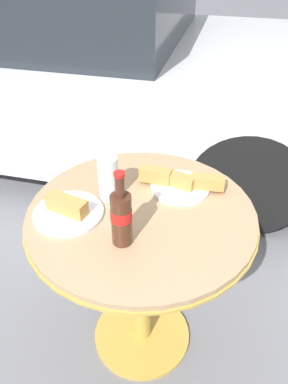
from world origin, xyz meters
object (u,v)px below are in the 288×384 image
Objects in this scene: lunch_plate_near at (68,210)px; bistro_table at (141,246)px; drinking_glass at (108,179)px; lunch_plate_far at (180,183)px; parked_car at (58,65)px; cola_bottle_left at (121,216)px.

bistro_table is at bearing 18.52° from lunch_plate_near.
drinking_glass is at bearing 51.46° from lunch_plate_near.
lunch_plate_near and lunch_plate_far have the same top height.
lunch_plate_near is at bearing -64.25° from parked_car.
lunch_plate_far reaches higher than bistro_table.
cola_bottle_left is 2.09m from parked_car.
bistro_table is 0.17× the size of parked_car.
drinking_glass is 0.04× the size of parked_car.
cola_bottle_left is 0.82× the size of lunch_plate_far.
lunch_plate_far is at bearing 35.31° from lunch_plate_near.
drinking_glass is 0.52× the size of lunch_plate_far.
parked_car is at bearing 119.98° from cola_bottle_left.
drinking_glass is (-0.11, 0.20, -0.03)m from cola_bottle_left.
bistro_table is 0.30m from cola_bottle_left.
parked_car is at bearing 127.96° from lunch_plate_far.
cola_bottle_left is 0.06× the size of parked_car.
bistro_table is at bearing -123.11° from lunch_plate_far.
parked_car reaches higher than cola_bottle_left.
lunch_plate_near is at bearing -144.69° from lunch_plate_far.
lunch_plate_far is 0.07× the size of parked_car.
cola_bottle_left is 1.08× the size of lunch_plate_near.
parked_car is at bearing 115.75° from lunch_plate_near.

